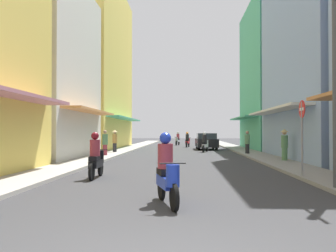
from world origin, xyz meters
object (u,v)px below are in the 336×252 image
(motorbike_black, at_px, (96,158))
(pedestrian_crossing, at_px, (285,144))
(motorbike_green, at_px, (165,152))
(motorbike_red, at_px, (188,140))
(motorbike_white, at_px, (205,143))
(pedestrian_far, at_px, (247,143))
(utility_pole, at_px, (336,63))
(street_sign_no_entry, at_px, (302,128))
(motorbike_blue, at_px, (167,173))
(pedestrian_midway, at_px, (105,144))
(pedestrian_foreground, at_px, (115,140))
(motorbike_silver, at_px, (178,139))
(parked_car, at_px, (206,141))

(motorbike_black, relative_size, pedestrian_crossing, 1.05)
(pedestrian_crossing, bearing_deg, motorbike_green, 178.71)
(motorbike_red, height_order, motorbike_white, same)
(pedestrian_far, xyz_separation_m, utility_pole, (-0.17, -14.45, 2.60))
(motorbike_white, xyz_separation_m, street_sign_no_entry, (2.38, -15.45, 1.01))
(motorbike_blue, relative_size, pedestrian_midway, 1.05)
(motorbike_red, xyz_separation_m, pedestrian_foreground, (-5.34, -10.97, 0.26))
(motorbike_silver, relative_size, pedestrian_midway, 1.06)
(parked_car, distance_m, pedestrian_midway, 11.78)
(motorbike_red, relative_size, pedestrian_foreground, 1.04)
(motorbike_red, height_order, motorbike_silver, same)
(pedestrian_crossing, relative_size, utility_pole, 0.26)
(pedestrian_far, relative_size, pedestrian_foreground, 0.95)
(pedestrian_far, bearing_deg, pedestrian_foreground, 172.53)
(parked_car, bearing_deg, motorbike_green, -102.86)
(motorbike_white, bearing_deg, motorbike_blue, -95.58)
(motorbike_white, bearing_deg, motorbike_silver, 100.10)
(motorbike_silver, xyz_separation_m, pedestrian_midway, (-4.13, -19.36, 0.14))
(motorbike_green, xyz_separation_m, motorbike_silver, (0.16, 22.67, 0.20))
(motorbike_blue, distance_m, motorbike_white, 19.85)
(utility_pole, bearing_deg, parked_car, 95.61)
(motorbike_black, relative_size, parked_car, 0.44)
(pedestrian_crossing, distance_m, pedestrian_foreground, 12.29)
(motorbike_blue, bearing_deg, motorbike_green, 93.58)
(motorbike_blue, height_order, pedestrian_crossing, pedestrian_crossing)
(motorbike_silver, distance_m, pedestrian_crossing, 23.59)
(motorbike_red, height_order, pedestrian_midway, pedestrian_midway)
(pedestrian_far, bearing_deg, parked_car, 107.44)
(pedestrian_midway, bearing_deg, motorbike_white, 40.60)
(motorbike_black, relative_size, pedestrian_midway, 1.07)
(pedestrian_midway, bearing_deg, motorbike_silver, 77.97)
(motorbike_white, height_order, parked_car, motorbike_white)
(pedestrian_far, relative_size, pedestrian_midway, 0.97)
(motorbike_blue, height_order, motorbike_green, motorbike_blue)
(motorbike_green, relative_size, pedestrian_foreground, 1.05)
(pedestrian_midway, bearing_deg, pedestrian_crossing, -18.82)
(motorbike_red, height_order, motorbike_green, motorbike_red)
(motorbike_black, distance_m, parked_car, 20.09)
(motorbike_white, relative_size, motorbike_silver, 0.99)
(motorbike_silver, height_order, pedestrian_far, pedestrian_far)
(motorbike_silver, relative_size, utility_pole, 0.27)
(motorbike_silver, distance_m, pedestrian_midway, 19.79)
(motorbike_black, relative_size, street_sign_no_entry, 0.68)
(motorbike_red, xyz_separation_m, street_sign_no_entry, (3.68, -24.17, 1.01))
(motorbike_silver, xyz_separation_m, pedestrian_far, (5.09, -17.19, 0.11))
(motorbike_silver, relative_size, pedestrian_crossing, 1.04)
(motorbike_silver, bearing_deg, pedestrian_crossing, -75.24)
(motorbike_red, distance_m, motorbike_black, 24.51)
(motorbike_blue, relative_size, motorbike_silver, 0.99)
(pedestrian_foreground, relative_size, utility_pole, 0.26)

